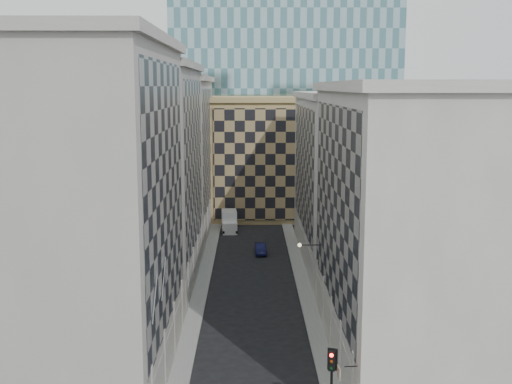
{
  "coord_description": "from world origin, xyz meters",
  "views": [
    {
      "loc": [
        -0.31,
        -32.2,
        20.34
      ],
      "look_at": [
        0.17,
        14.16,
        12.69
      ],
      "focal_mm": 45.0,
      "sensor_mm": 36.0,
      "label": 1
    }
  ],
  "objects": [
    {
      "name": "traffic_light",
      "position": [
        4.55,
        3.52,
        3.63
      ],
      "size": [
        0.6,
        0.59,
        4.86
      ],
      "rotation": [
        0.0,
        0.0,
        -0.31
      ],
      "color": "black",
      "rests_on": "sidewalk_east"
    },
    {
      "name": "flagpoles_left",
      "position": [
        -5.9,
        6.0,
        8.0
      ],
      "size": [
        0.1,
        6.33,
        2.33
      ],
      "color": "gray",
      "rests_on": "ground"
    },
    {
      "name": "shop_sign",
      "position": [
        4.97,
        3.0,
        3.84
      ],
      "size": [
        1.15,
        0.68,
        0.76
      ],
      "rotation": [
        0.0,
        0.0,
        0.09
      ],
      "color": "black",
      "rests_on": "ground"
    },
    {
      "name": "box_truck",
      "position": [
        -3.19,
        57.07,
        1.23
      ],
      "size": [
        2.44,
        5.28,
        2.83
      ],
      "rotation": [
        0.0,
        0.0,
        0.07
      ],
      "color": "white",
      "rests_on": "ground"
    },
    {
      "name": "bldg_right_b",
      "position": [
        10.89,
        42.0,
        9.85
      ],
      "size": [
        10.8,
        28.8,
        19.7
      ],
      "color": "#B2AFA3",
      "rests_on": "ground"
    },
    {
      "name": "dark_car",
      "position": [
        1.04,
        44.31,
        0.64
      ],
      "size": [
        1.44,
        3.91,
        1.28
      ],
      "primitive_type": "imported",
      "rotation": [
        0.0,
        0.0,
        0.02
      ],
      "color": "#10133B",
      "rests_on": "ground"
    },
    {
      "name": "sidewalk_east",
      "position": [
        5.25,
        30.0,
        0.07
      ],
      "size": [
        1.5,
        100.0,
        0.15
      ],
      "primitive_type": "cube",
      "color": "gray",
      "rests_on": "ground"
    },
    {
      "name": "tan_block",
      "position": [
        2.0,
        67.9,
        9.44
      ],
      "size": [
        16.8,
        14.8,
        18.8
      ],
      "color": "#A18B55",
      "rests_on": "ground"
    },
    {
      "name": "bracket_lamp",
      "position": [
        4.38,
        24.0,
        6.2
      ],
      "size": [
        1.98,
        0.36,
        0.36
      ],
      "color": "black",
      "rests_on": "ground"
    },
    {
      "name": "sidewalk_west",
      "position": [
        -5.25,
        30.0,
        0.07
      ],
      "size": [
        1.5,
        100.0,
        0.15
      ],
      "primitive_type": "cube",
      "color": "gray",
      "rests_on": "ground"
    },
    {
      "name": "bldg_left_c",
      "position": [
        -10.88,
        55.0,
        10.83
      ],
      "size": [
        10.8,
        22.8,
        21.7
      ],
      "color": "#A19B91",
      "rests_on": "ground"
    },
    {
      "name": "church_tower",
      "position": [
        0.0,
        82.0,
        26.95
      ],
      "size": [
        7.2,
        7.2,
        51.5
      ],
      "color": "#2C2722",
      "rests_on": "ground"
    },
    {
      "name": "bldg_left_a",
      "position": [
        -10.88,
        11.0,
        11.82
      ],
      "size": [
        10.8,
        22.8,
        23.7
      ],
      "color": "#A19B91",
      "rests_on": "ground"
    },
    {
      "name": "bldg_left_b",
      "position": [
        -10.88,
        33.0,
        11.32
      ],
      "size": [
        10.8,
        22.8,
        22.7
      ],
      "color": "gray",
      "rests_on": "ground"
    },
    {
      "name": "bldg_right_a",
      "position": [
        10.88,
        15.0,
        10.32
      ],
      "size": [
        10.8,
        26.8,
        20.7
      ],
      "color": "#B2AFA3",
      "rests_on": "ground"
    }
  ]
}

